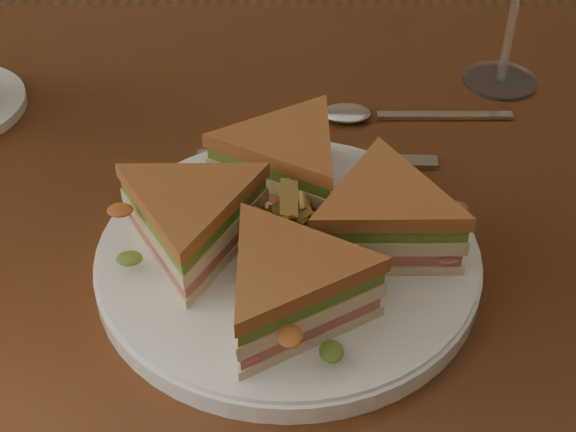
{
  "coord_description": "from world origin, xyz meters",
  "views": [
    {
      "loc": [
        -0.02,
        -0.49,
        1.17
      ],
      "look_at": [
        -0.03,
        -0.05,
        0.8
      ],
      "focal_mm": 50.0,
      "sensor_mm": 36.0,
      "label": 1
    }
  ],
  "objects_px": {
    "knife": "(309,160)",
    "plate": "(288,258)",
    "table": "(317,308)",
    "sandwich_wedges": "(288,221)",
    "spoon": "(370,114)"
  },
  "relations": [
    {
      "from": "table",
      "to": "spoon",
      "type": "xyz_separation_m",
      "value": [
        0.05,
        0.16,
        0.1
      ]
    },
    {
      "from": "table",
      "to": "spoon",
      "type": "bearing_deg",
      "value": 71.71
    },
    {
      "from": "sandwich_wedges",
      "to": "plate",
      "type": "bearing_deg",
      "value": -45.0
    },
    {
      "from": "plate",
      "to": "table",
      "type": "bearing_deg",
      "value": 62.24
    },
    {
      "from": "sandwich_wedges",
      "to": "knife",
      "type": "height_order",
      "value": "sandwich_wedges"
    },
    {
      "from": "table",
      "to": "plate",
      "type": "height_order",
      "value": "plate"
    },
    {
      "from": "table",
      "to": "sandwich_wedges",
      "type": "bearing_deg",
      "value": -117.76
    },
    {
      "from": "spoon",
      "to": "sandwich_wedges",
      "type": "bearing_deg",
      "value": -111.08
    },
    {
      "from": "plate",
      "to": "sandwich_wedges",
      "type": "height_order",
      "value": "sandwich_wedges"
    },
    {
      "from": "knife",
      "to": "plate",
      "type": "bearing_deg",
      "value": -95.28
    },
    {
      "from": "table",
      "to": "knife",
      "type": "distance_m",
      "value": 0.13
    },
    {
      "from": "sandwich_wedges",
      "to": "knife",
      "type": "relative_size",
      "value": 1.27
    },
    {
      "from": "table",
      "to": "sandwich_wedges",
      "type": "xyz_separation_m",
      "value": [
        -0.03,
        -0.05,
        0.14
      ]
    },
    {
      "from": "table",
      "to": "plate",
      "type": "xyz_separation_m",
      "value": [
        -0.03,
        -0.05,
        0.11
      ]
    },
    {
      "from": "sandwich_wedges",
      "to": "spoon",
      "type": "bearing_deg",
      "value": 69.33
    }
  ]
}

